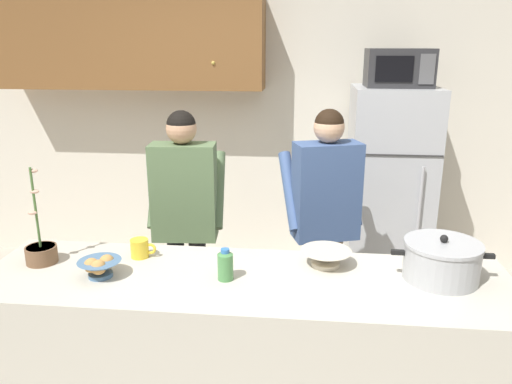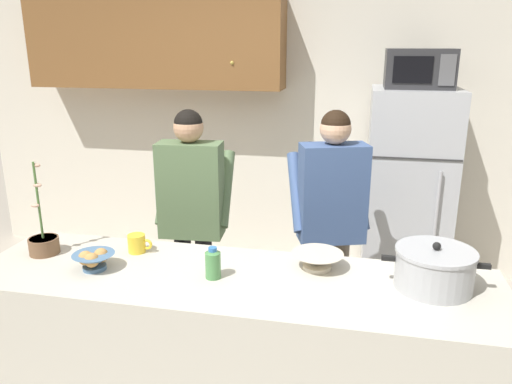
{
  "view_description": "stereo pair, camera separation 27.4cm",
  "coord_description": "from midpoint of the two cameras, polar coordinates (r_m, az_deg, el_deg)",
  "views": [
    {
      "loc": [
        0.27,
        -2.06,
        1.96
      ],
      "look_at": [
        0.0,
        0.55,
        1.17
      ],
      "focal_mm": 34.75,
      "sensor_mm": 36.0,
      "label": 1
    },
    {
      "loc": [
        0.54,
        -2.02,
        1.96
      ],
      "look_at": [
        0.0,
        0.55,
        1.17
      ],
      "focal_mm": 34.75,
      "sensor_mm": 36.0,
      "label": 2
    }
  ],
  "objects": [
    {
      "name": "bread_bowl",
      "position": [
        2.46,
        -20.67,
        -8.13
      ],
      "size": [
        0.2,
        0.2,
        0.1
      ],
      "color": "#4C7299",
      "rests_on": "kitchen_island"
    },
    {
      "name": "potted_orchid",
      "position": [
        2.72,
        -26.22,
        -6.13
      ],
      "size": [
        0.15,
        0.15,
        0.48
      ],
      "color": "brown",
      "rests_on": "kitchen_island"
    },
    {
      "name": "back_wall_unit",
      "position": [
        4.37,
        -3.05,
        9.97
      ],
      "size": [
        6.0,
        0.48,
        2.6
      ],
      "color": "silver",
      "rests_on": "ground"
    },
    {
      "name": "coffee_mug",
      "position": [
        2.61,
        -16.16,
        -6.3
      ],
      "size": [
        0.13,
        0.09,
        0.1
      ],
      "color": "yellow",
      "rests_on": "kitchen_island"
    },
    {
      "name": "empty_bowl",
      "position": [
        2.42,
        4.82,
        -7.52
      ],
      "size": [
        0.25,
        0.25,
        0.08
      ],
      "color": "beige",
      "rests_on": "kitchen_island"
    },
    {
      "name": "refrigerator",
      "position": [
        4.09,
        13.16,
        0.12
      ],
      "size": [
        0.64,
        0.68,
        1.65
      ],
      "color": "#B7BABF",
      "rests_on": "ground"
    },
    {
      "name": "bottle_near_edge",
      "position": [
        2.29,
        -7.02,
        -8.35
      ],
      "size": [
        0.07,
        0.07,
        0.15
      ],
      "color": "#4C8C4C",
      "rests_on": "kitchen_island"
    },
    {
      "name": "cooking_pot",
      "position": [
        2.38,
        17.52,
        -7.61
      ],
      "size": [
        0.46,
        0.35,
        0.22
      ],
      "color": "#ADAFB5",
      "rests_on": "kitchen_island"
    },
    {
      "name": "microwave",
      "position": [
        3.91,
        14.14,
        13.69
      ],
      "size": [
        0.48,
        0.37,
        0.28
      ],
      "color": "#2D2D30",
      "rests_on": "refrigerator"
    },
    {
      "name": "person_by_sink",
      "position": [
        3.13,
        5.51,
        -1.54
      ],
      "size": [
        0.57,
        0.52,
        1.59
      ],
      "color": "#726656",
      "rests_on": "ground"
    },
    {
      "name": "person_near_pot",
      "position": [
        3.17,
        -10.65,
        -1.61
      ],
      "size": [
        0.51,
        0.43,
        1.58
      ],
      "color": "black",
      "rests_on": "ground"
    },
    {
      "name": "kitchen_island",
      "position": [
        2.57,
        -4.59,
        -19.09
      ],
      "size": [
        2.48,
        0.68,
        0.92
      ],
      "primitive_type": "cube",
      "color": "beige",
      "rests_on": "ground"
    }
  ]
}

